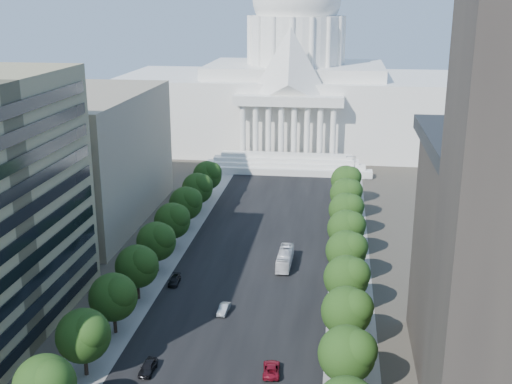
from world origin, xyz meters
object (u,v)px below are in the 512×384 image
at_px(car_red, 271,369).
at_px(city_bus, 285,258).
at_px(car_dark_b, 175,281).
at_px(car_dark_a, 148,367).
at_px(car_silver, 224,309).

relative_size(car_red, city_bus, 0.46).
distance_m(car_dark_b, city_bus, 22.51).
relative_size(car_dark_a, car_silver, 1.08).
bearing_deg(car_silver, car_red, -55.10).
bearing_deg(city_bus, car_silver, -110.62).
height_order(car_dark_a, car_red, car_dark_a).
bearing_deg(car_dark_a, car_silver, 70.08).
height_order(car_dark_b, city_bus, city_bus).
distance_m(car_dark_a, car_silver, 20.35).
height_order(car_silver, city_bus, city_bus).
relative_size(car_silver, car_red, 0.84).
bearing_deg(car_silver, car_dark_a, -106.73).
bearing_deg(car_dark_b, car_dark_a, -85.14).
relative_size(car_silver, city_bus, 0.39).
height_order(car_dark_a, car_dark_b, car_dark_a).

